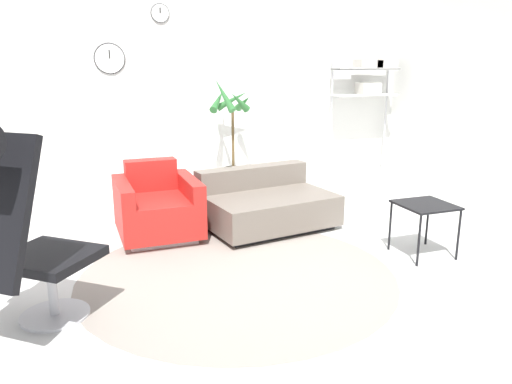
{
  "coord_description": "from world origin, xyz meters",
  "views": [
    {
      "loc": [
        -1.34,
        -3.55,
        1.62
      ],
      "look_at": [
        0.05,
        0.3,
        0.55
      ],
      "focal_mm": 35.0,
      "sensor_mm": 36.0,
      "label": 1
    }
  ],
  "objects_px": {
    "shelf_unit": "(369,77)",
    "couch_low": "(266,206)",
    "armchair_red": "(157,209)",
    "side_table": "(425,209)",
    "lounge_chair": "(3,215)",
    "potted_plant": "(232,138)"
  },
  "relations": [
    {
      "from": "lounge_chair",
      "to": "side_table",
      "type": "relative_size",
      "value": 2.93
    },
    {
      "from": "armchair_red",
      "to": "couch_low",
      "type": "height_order",
      "value": "armchair_red"
    },
    {
      "from": "lounge_chair",
      "to": "armchair_red",
      "type": "xyz_separation_m",
      "value": [
        1.09,
        1.58,
        -0.52
      ]
    },
    {
      "from": "lounge_chair",
      "to": "potted_plant",
      "type": "height_order",
      "value": "potted_plant"
    },
    {
      "from": "shelf_unit",
      "to": "couch_low",
      "type": "bearing_deg",
      "value": -140.59
    },
    {
      "from": "couch_low",
      "to": "side_table",
      "type": "xyz_separation_m",
      "value": [
        0.99,
        -1.19,
        0.19
      ]
    },
    {
      "from": "potted_plant",
      "to": "lounge_chair",
      "type": "bearing_deg",
      "value": -125.94
    },
    {
      "from": "side_table",
      "to": "potted_plant",
      "type": "relative_size",
      "value": 0.32
    },
    {
      "from": "couch_low",
      "to": "shelf_unit",
      "type": "height_order",
      "value": "shelf_unit"
    },
    {
      "from": "armchair_red",
      "to": "shelf_unit",
      "type": "xyz_separation_m",
      "value": [
        3.43,
        1.85,
        1.14
      ]
    },
    {
      "from": "side_table",
      "to": "potted_plant",
      "type": "xyz_separation_m",
      "value": [
        -0.8,
        2.93,
        0.24
      ]
    },
    {
      "from": "armchair_red",
      "to": "side_table",
      "type": "height_order",
      "value": "armchair_red"
    },
    {
      "from": "armchair_red",
      "to": "side_table",
      "type": "xyz_separation_m",
      "value": [
        2.07,
        -1.27,
        0.14
      ]
    },
    {
      "from": "couch_low",
      "to": "potted_plant",
      "type": "bearing_deg",
      "value": -105.25
    },
    {
      "from": "lounge_chair",
      "to": "side_table",
      "type": "distance_m",
      "value": 3.19
    },
    {
      "from": "couch_low",
      "to": "side_table",
      "type": "distance_m",
      "value": 1.56
    },
    {
      "from": "armchair_red",
      "to": "potted_plant",
      "type": "height_order",
      "value": "potted_plant"
    },
    {
      "from": "side_table",
      "to": "potted_plant",
      "type": "height_order",
      "value": "potted_plant"
    },
    {
      "from": "armchair_red",
      "to": "shelf_unit",
      "type": "distance_m",
      "value": 4.06
    },
    {
      "from": "lounge_chair",
      "to": "side_table",
      "type": "xyz_separation_m",
      "value": [
        3.16,
        0.32,
        -0.38
      ]
    },
    {
      "from": "couch_low",
      "to": "lounge_chair",
      "type": "bearing_deg",
      "value": 25.65
    },
    {
      "from": "lounge_chair",
      "to": "armchair_red",
      "type": "relative_size",
      "value": 1.62
    }
  ]
}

